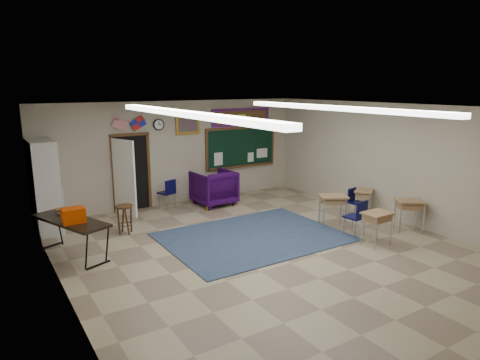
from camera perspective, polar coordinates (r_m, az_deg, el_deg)
floor at (r=9.26m, az=3.53°, el=-9.28°), size 9.00×9.00×0.00m
back_wall at (r=12.66m, az=-8.38°, el=3.62°), size 8.00×0.04×3.00m
left_wall at (r=7.29m, az=-22.81°, el=-3.87°), size 0.04×9.00×3.00m
right_wall at (r=11.58m, az=19.93°, el=2.16°), size 0.04×9.00×3.00m
ceiling at (r=8.60m, az=3.80°, el=9.61°), size 8.00×9.00×0.04m
area_rug at (r=9.97m, az=1.76°, el=-7.56°), size 4.00×3.00×0.02m
fluorescent_strips at (r=8.61m, az=3.79°, el=9.21°), size 3.86×6.00×0.10m
doorway at (r=12.08m, az=-14.54°, el=0.79°), size 1.10×0.89×2.16m
chalkboard at (r=13.67m, az=0.16°, el=4.25°), size 2.55×0.14×1.30m
bulletin_board at (r=13.56m, az=0.15°, el=8.38°), size 2.10×0.05×0.55m
framed_art_print at (r=12.68m, az=-6.98°, el=7.54°), size 0.75×0.05×0.65m
wall_clock at (r=12.32m, az=-10.80°, el=7.27°), size 0.32×0.05×0.32m
wall_flags at (r=12.00m, az=-14.58°, el=7.58°), size 1.16×0.06×0.70m
storage_cabinet at (r=11.13m, az=-24.60°, el=-0.74°), size 0.59×1.25×2.20m
wingback_armchair at (r=12.51m, az=-3.52°, el=-1.03°), size 1.13×1.16×1.01m
student_chair_reading at (r=12.35m, az=-9.76°, el=-1.79°), size 0.54×0.54×0.84m
student_chair_desk_a at (r=10.29m, az=15.03°, el=-4.89°), size 0.48×0.48×0.86m
student_chair_desk_b at (r=11.70m, az=15.30°, el=-3.02°), size 0.45×0.45×0.77m
student_desk_front_left at (r=10.83m, az=12.26°, el=-3.81°), size 0.81×0.74×0.79m
student_desk_front_right at (r=11.92m, az=16.10°, el=-2.74°), size 0.74×0.70×0.71m
student_desk_back_left at (r=9.82m, az=17.75°, el=-5.98°), size 0.63×0.48×0.75m
student_desk_back_right at (r=10.98m, az=21.62°, el=-4.24°), size 0.80×0.75×0.77m
folding_table at (r=9.42m, az=-21.51°, el=-6.98°), size 1.28×2.00×1.08m
wooden_stool at (r=10.45m, az=-15.10°, el=-5.05°), size 0.39×0.39×0.69m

